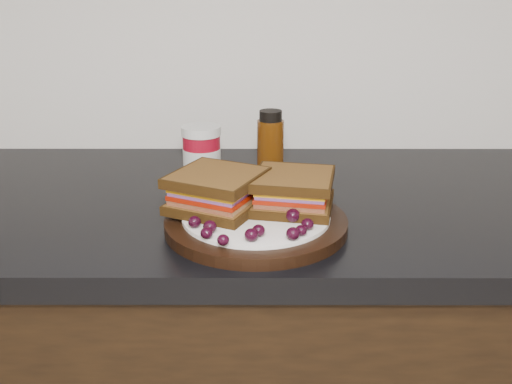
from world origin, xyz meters
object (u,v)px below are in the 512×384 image
(plate, at_px, (256,223))
(sandwich_left, at_px, (217,191))
(oil_bottle, at_px, (270,147))
(condiment_jar, at_px, (202,155))

(plate, bearing_deg, sandwich_left, 158.79)
(sandwich_left, xyz_separation_m, oil_bottle, (0.09, 0.19, 0.02))
(condiment_jar, bearing_deg, sandwich_left, -77.99)
(sandwich_left, distance_m, oil_bottle, 0.21)
(plate, relative_size, condiment_jar, 2.59)
(plate, height_order, oil_bottle, oil_bottle)
(plate, distance_m, sandwich_left, 0.08)
(condiment_jar, relative_size, oil_bottle, 0.79)
(sandwich_left, relative_size, condiment_jar, 1.19)
(oil_bottle, bearing_deg, sandwich_left, -114.34)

